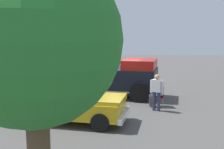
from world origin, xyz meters
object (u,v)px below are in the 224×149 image
Objects in this scene: lawn_chair_near_truck at (159,94)px; spectator_standing at (157,90)px; classic_hot_rod at (71,103)px; lawn_chair_spare at (50,89)px; oak_tree_right at (34,42)px; vintage_fire_truck at (108,75)px; spectator_seated at (157,92)px.

spectator_standing is (-0.75, 0.19, 0.37)m from lawn_chair_near_truck.
spectator_standing is at bearing -62.89° from classic_hot_rod.
classic_hot_rod is 4.01m from lawn_chair_spare.
lawn_chair_near_truck is at bearing -55.50° from classic_hot_rod.
lawn_chair_near_truck is 9.37m from oak_tree_right.
vintage_fire_truck is 3.27m from lawn_chair_spare.
vintage_fire_truck is at bearing -1.44° from oak_tree_right.
lawn_chair_near_truck is at bearing -73.08° from spectator_seated.
lawn_chair_spare is 0.79× the size of spectator_seated.
lawn_chair_spare is at bearing 16.23° from oak_tree_right.
spectator_standing is (-1.70, -5.46, 0.37)m from lawn_chair_spare.
vintage_fire_truck is 6.13× the size of lawn_chair_near_truck.
spectator_standing reaches higher than lawn_chair_near_truck.
vintage_fire_truck is 3.33m from spectator_seated.
vintage_fire_truck is 1.29× the size of oak_tree_right.
spectator_seated is 0.27× the size of oak_tree_right.
classic_hot_rod is 6.51m from oak_tree_right.
lawn_chair_near_truck is (2.55, -3.71, -0.16)m from classic_hot_rod.
spectator_seated is (-2.11, -2.52, -0.50)m from vintage_fire_truck.
spectator_standing is at bearing 165.69° from lawn_chair_near_truck.
lawn_chair_near_truck is 0.21× the size of oak_tree_right.
spectator_standing is (-0.71, 0.06, 0.27)m from spectator_seated.
oak_tree_right is (-9.42, -2.74, 2.75)m from lawn_chair_spare.
lawn_chair_spare is at bearing 80.44° from lawn_chair_near_truck.
oak_tree_right is at bearing 160.57° from spectator_standing.
lawn_chair_near_truck is 0.86m from spectator_standing.
vintage_fire_truck is 4.84× the size of spectator_seated.
classic_hot_rod is at bearing 125.02° from spectator_seated.
vintage_fire_truck reaches higher than lawn_chair_spare.
vintage_fire_truck is at bearing 51.91° from lawn_chair_near_truck.
vintage_fire_truck reaches higher than lawn_chair_near_truck.
lawn_chair_near_truck is 1.00× the size of lawn_chair_spare.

